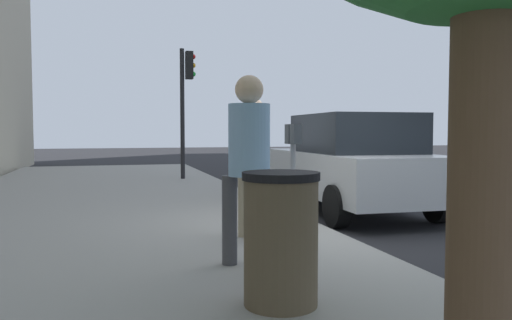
{
  "coord_description": "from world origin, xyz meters",
  "views": [
    {
      "loc": [
        -6.44,
        2.83,
        1.46
      ],
      "look_at": [
        0.42,
        0.88,
        1.06
      ],
      "focal_mm": 35.49,
      "sensor_mm": 36.0,
      "label": 1
    }
  ],
  "objects": [
    {
      "name": "ground_plane",
      "position": [
        0.0,
        0.0,
        0.0
      ],
      "size": [
        80.0,
        80.0,
        0.0
      ],
      "primitive_type": "plane",
      "color": "#232326",
      "rests_on": "ground"
    },
    {
      "name": "sidewalk_slab",
      "position": [
        0.0,
        3.0,
        0.07
      ],
      "size": [
        28.0,
        6.0,
        0.15
      ],
      "primitive_type": "cube",
      "color": "gray",
      "rests_on": "ground_plane"
    },
    {
      "name": "parking_meter",
      "position": [
        -0.2,
        0.55,
        1.17
      ],
      "size": [
        0.36,
        0.12,
        1.41
      ],
      "color": "gray",
      "rests_on": "sidewalk_slab"
    },
    {
      "name": "pedestrian_at_meter",
      "position": [
        -0.53,
        1.19,
        1.16
      ],
      "size": [
        0.5,
        0.37,
        1.72
      ],
      "rotation": [
        0.0,
        0.0,
        -1.18
      ],
      "color": "tan",
      "rests_on": "sidewalk_slab"
    },
    {
      "name": "pedestrian_bystander",
      "position": [
        -1.72,
        1.56,
        1.26
      ],
      "size": [
        0.4,
        0.5,
        1.85
      ],
      "rotation": [
        0.0,
        0.0,
        -0.54
      ],
      "color": "#47474C",
      "rests_on": "sidewalk_slab"
    },
    {
      "name": "parked_sedan_near",
      "position": [
        1.9,
        -1.35,
        0.89
      ],
      "size": [
        4.45,
        2.07,
        1.77
      ],
      "color": "silver",
      "rests_on": "ground_plane"
    },
    {
      "name": "traffic_signal",
      "position": [
        7.66,
        0.84,
        2.58
      ],
      "size": [
        0.24,
        0.44,
        3.6
      ],
      "color": "black",
      "rests_on": "sidewalk_slab"
    },
    {
      "name": "trash_bin",
      "position": [
        -2.86,
        1.62,
        0.66
      ],
      "size": [
        0.59,
        0.59,
        1.01
      ],
      "color": "brown",
      "rests_on": "sidewalk_slab"
    }
  ]
}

